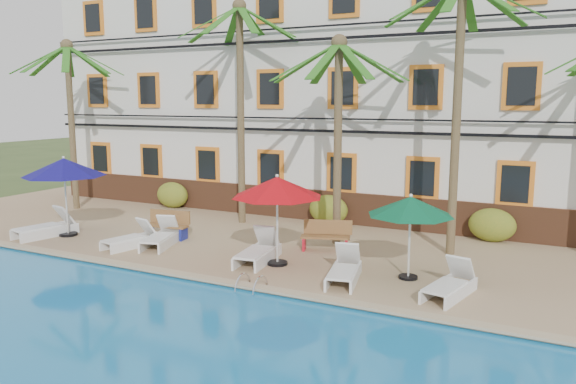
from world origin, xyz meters
The scene contains 23 objects.
ground centered at (0.00, 0.00, 0.00)m, with size 100.00×100.00×0.00m, color #384C23.
pool_deck centered at (0.00, 5.00, 0.12)m, with size 30.00×12.00×0.25m, color tan.
pool_coping centered at (0.00, -0.90, 0.28)m, with size 30.00×0.35×0.06m, color tan.
hotel_building centered at (0.00, 9.98, 5.37)m, with size 25.40×6.44×10.22m.
palm_a centered at (-9.66, 4.59, 4.83)m, with size 4.42×4.42×7.04m.
palm_b centered at (-1.89, 5.42, 5.48)m, with size 4.42×4.42×8.14m.
palm_c centered at (2.46, 4.13, 4.56)m, with size 4.42×4.42×6.57m.
palm_d centered at (6.00, 4.48, 5.48)m, with size 4.42×4.42×8.16m.
shrub_left centered at (-6.12, 6.60, 0.80)m, with size 1.50×0.90×1.10m, color #27601B.
shrub_mid centered at (1.14, 6.60, 0.80)m, with size 1.50×0.90×1.10m, color #27601B.
shrub_right centered at (6.91, 6.60, 0.80)m, with size 1.50×0.90×1.10m, color #27601B.
umbrella_blue centered at (-6.10, 0.93, 2.58)m, with size 2.73×2.73×2.73m.
umbrella_red centered at (1.89, 1.13, 2.44)m, with size 2.57×2.57×2.57m.
umbrella_green centered at (5.50, 1.56, 2.15)m, with size 2.22×2.22×2.23m.
lounger_a centered at (-6.68, 0.54, 0.57)m, with size 1.15×2.18×0.98m.
lounger_b centered at (-3.12, 0.75, 0.53)m, with size 1.03×1.91×0.85m.
lounger_c centered at (-2.37, 1.28, 0.55)m, with size 1.24×2.05×0.91m.
lounger_d centered at (1.26, 1.13, 0.56)m, with size 1.00×2.13×0.97m.
lounger_e centered at (4.09, 0.61, 0.54)m, with size 1.07×2.01×0.90m.
lounger_f centered at (6.72, 0.68, 0.54)m, with size 1.04×1.96×0.88m.
bench_left centered at (-2.86, 2.20, 0.72)m, with size 1.55×0.67×0.93m.
bench_right centered at (2.48, 3.17, 0.72)m, with size 1.57×0.95×0.93m.
pool_ladder centered at (2.29, -1.00, 0.25)m, with size 0.54×0.74×0.74m.
Camera 1 is at (9.04, -12.34, 4.81)m, focal length 35.00 mm.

